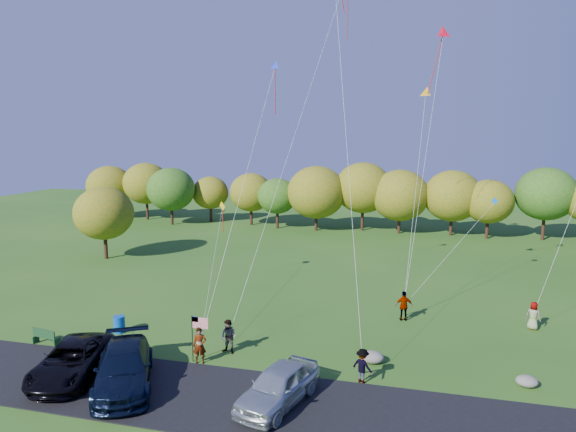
{
  "coord_description": "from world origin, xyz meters",
  "views": [
    {
      "loc": [
        6.9,
        -24.28,
        12.02
      ],
      "look_at": [
        -0.84,
        6.0,
        6.91
      ],
      "focal_mm": 32.0,
      "sensor_mm": 36.0,
      "label": 1
    }
  ],
  "objects_px": {
    "flyer_a": "(200,346)",
    "park_bench": "(45,336)",
    "minivan_navy": "(124,368)",
    "minivan_silver": "(278,386)",
    "flyer_e": "(533,316)",
    "trash_barrel": "(119,324)",
    "flyer_c": "(362,366)",
    "flyer_d": "(404,306)",
    "minivan_dark": "(72,360)",
    "flyer_b": "(229,337)"
  },
  "relations": [
    {
      "from": "flyer_a",
      "to": "flyer_c",
      "type": "xyz_separation_m",
      "value": [
        8.51,
        0.0,
        -0.12
      ]
    },
    {
      "from": "trash_barrel",
      "to": "flyer_a",
      "type": "bearing_deg",
      "value": -22.55
    },
    {
      "from": "minivan_navy",
      "to": "flyer_a",
      "type": "bearing_deg",
      "value": 25.9
    },
    {
      "from": "minivan_dark",
      "to": "flyer_b",
      "type": "distance_m",
      "value": 7.96
    },
    {
      "from": "minivan_silver",
      "to": "flyer_a",
      "type": "bearing_deg",
      "value": 165.16
    },
    {
      "from": "minivan_silver",
      "to": "flyer_e",
      "type": "relative_size",
      "value": 2.89
    },
    {
      "from": "minivan_dark",
      "to": "minivan_silver",
      "type": "height_order",
      "value": "minivan_silver"
    },
    {
      "from": "flyer_c",
      "to": "flyer_d",
      "type": "xyz_separation_m",
      "value": [
        1.69,
        9.03,
        0.12
      ]
    },
    {
      "from": "minivan_silver",
      "to": "flyer_d",
      "type": "bearing_deg",
      "value": 83.0
    },
    {
      "from": "flyer_a",
      "to": "flyer_e",
      "type": "height_order",
      "value": "flyer_a"
    },
    {
      "from": "trash_barrel",
      "to": "minivan_dark",
      "type": "bearing_deg",
      "value": -80.03
    },
    {
      "from": "minivan_dark",
      "to": "park_bench",
      "type": "distance_m",
      "value": 5.11
    },
    {
      "from": "minivan_silver",
      "to": "park_bench",
      "type": "height_order",
      "value": "minivan_silver"
    },
    {
      "from": "trash_barrel",
      "to": "park_bench",
      "type": "bearing_deg",
      "value": -138.93
    },
    {
      "from": "flyer_e",
      "to": "trash_barrel",
      "type": "xyz_separation_m",
      "value": [
        -24.44,
        -6.75,
        -0.37
      ]
    },
    {
      "from": "flyer_e",
      "to": "flyer_b",
      "type": "bearing_deg",
      "value": 51.35
    },
    {
      "from": "flyer_d",
      "to": "trash_barrel",
      "type": "distance_m",
      "value": 17.85
    },
    {
      "from": "flyer_c",
      "to": "park_bench",
      "type": "xyz_separation_m",
      "value": [
        -18.08,
        0.0,
        -0.34
      ]
    },
    {
      "from": "flyer_a",
      "to": "flyer_c",
      "type": "distance_m",
      "value": 8.51
    },
    {
      "from": "flyer_d",
      "to": "park_bench",
      "type": "distance_m",
      "value": 21.74
    },
    {
      "from": "flyer_e",
      "to": "park_bench",
      "type": "height_order",
      "value": "flyer_e"
    },
    {
      "from": "flyer_b",
      "to": "flyer_e",
      "type": "xyz_separation_m",
      "value": [
        16.93,
        7.9,
        -0.08
      ]
    },
    {
      "from": "flyer_c",
      "to": "flyer_e",
      "type": "bearing_deg",
      "value": -109.33
    },
    {
      "from": "flyer_e",
      "to": "park_bench",
      "type": "relative_size",
      "value": 1.02
    },
    {
      "from": "flyer_a",
      "to": "flyer_e",
      "type": "xyz_separation_m",
      "value": [
        17.96,
        9.44,
        -0.1
      ]
    },
    {
      "from": "flyer_a",
      "to": "park_bench",
      "type": "bearing_deg",
      "value": 163.54
    },
    {
      "from": "flyer_b",
      "to": "park_bench",
      "type": "xyz_separation_m",
      "value": [
        -10.61,
        -1.54,
        -0.44
      ]
    },
    {
      "from": "minivan_navy",
      "to": "trash_barrel",
      "type": "bearing_deg",
      "value": 96.58
    },
    {
      "from": "minivan_navy",
      "to": "flyer_a",
      "type": "xyz_separation_m",
      "value": [
        2.43,
        3.28,
        -0.0
      ]
    },
    {
      "from": "flyer_d",
      "to": "flyer_e",
      "type": "bearing_deg",
      "value": 171.38
    },
    {
      "from": "minivan_navy",
      "to": "flyer_b",
      "type": "bearing_deg",
      "value": 26.74
    },
    {
      "from": "flyer_a",
      "to": "park_bench",
      "type": "relative_size",
      "value": 1.13
    },
    {
      "from": "minivan_navy",
      "to": "minivan_silver",
      "type": "bearing_deg",
      "value": -25.71
    },
    {
      "from": "flyer_a",
      "to": "flyer_e",
      "type": "relative_size",
      "value": 1.11
    },
    {
      "from": "minivan_silver",
      "to": "flyer_a",
      "type": "xyz_separation_m",
      "value": [
        -5.11,
        3.03,
        0.05
      ]
    },
    {
      "from": "flyer_c",
      "to": "flyer_b",
      "type": "bearing_deg",
      "value": 14.04
    },
    {
      "from": "minivan_silver",
      "to": "flyer_e",
      "type": "distance_m",
      "value": 17.9
    },
    {
      "from": "flyer_b",
      "to": "flyer_d",
      "type": "distance_m",
      "value": 11.83
    },
    {
      "from": "flyer_d",
      "to": "trash_barrel",
      "type": "relative_size",
      "value": 1.92
    },
    {
      "from": "flyer_d",
      "to": "trash_barrel",
      "type": "height_order",
      "value": "flyer_d"
    },
    {
      "from": "flyer_a",
      "to": "trash_barrel",
      "type": "distance_m",
      "value": 7.04
    },
    {
      "from": "flyer_b",
      "to": "park_bench",
      "type": "relative_size",
      "value": 1.11
    },
    {
      "from": "flyer_a",
      "to": "flyer_b",
      "type": "xyz_separation_m",
      "value": [
        1.03,
        1.54,
        -0.02
      ]
    },
    {
      "from": "flyer_e",
      "to": "minivan_dark",
      "type": "bearing_deg",
      "value": 54.36
    },
    {
      "from": "minivan_navy",
      "to": "flyer_b",
      "type": "relative_size",
      "value": 3.31
    },
    {
      "from": "flyer_c",
      "to": "park_bench",
      "type": "bearing_deg",
      "value": 25.7
    },
    {
      "from": "minivan_silver",
      "to": "flyer_b",
      "type": "xyz_separation_m",
      "value": [
        -4.08,
        4.58,
        0.03
      ]
    },
    {
      "from": "trash_barrel",
      "to": "minivan_navy",
      "type": "bearing_deg",
      "value": -55.83
    },
    {
      "from": "minivan_navy",
      "to": "park_bench",
      "type": "bearing_deg",
      "value": 127.74
    },
    {
      "from": "flyer_c",
      "to": "park_bench",
      "type": "distance_m",
      "value": 18.09
    }
  ]
}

